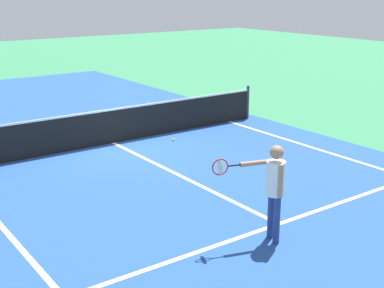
% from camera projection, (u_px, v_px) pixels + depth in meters
% --- Properties ---
extents(ground_plane, '(60.00, 60.00, 0.00)m').
position_uv_depth(ground_plane, '(113.00, 143.00, 14.66)').
color(ground_plane, '#337F51').
extents(court_surface_inbounds, '(10.62, 24.40, 0.00)m').
position_uv_depth(court_surface_inbounds, '(113.00, 143.00, 14.66)').
color(court_surface_inbounds, '#234C93').
rests_on(court_surface_inbounds, ground_plane).
extents(line_sideline_left, '(0.10, 11.89, 0.01)m').
position_uv_depth(line_sideline_left, '(52.00, 284.00, 7.73)').
color(line_sideline_left, white).
rests_on(line_sideline_left, ground_plane).
extents(line_service_near, '(8.22, 0.10, 0.01)m').
position_uv_depth(line_service_near, '(279.00, 224.00, 9.68)').
color(line_service_near, white).
rests_on(line_service_near, ground_plane).
extents(line_center_service, '(0.10, 6.40, 0.01)m').
position_uv_depth(line_center_service, '(179.00, 175.00, 12.17)').
color(line_center_service, white).
rests_on(line_center_service, ground_plane).
extents(net, '(9.84, 0.09, 1.07)m').
position_uv_depth(net, '(112.00, 126.00, 14.52)').
color(net, '#33383D').
rests_on(net, ground_plane).
extents(player_near, '(1.12, 0.75, 1.67)m').
position_uv_depth(player_near, '(274.00, 183.00, 8.77)').
color(player_near, navy).
rests_on(player_near, ground_plane).
extents(tennis_ball_near_net, '(0.07, 0.07, 0.07)m').
position_uv_depth(tennis_ball_near_net, '(173.00, 140.00, 14.86)').
color(tennis_ball_near_net, '#CCE033').
rests_on(tennis_ball_near_net, ground_plane).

